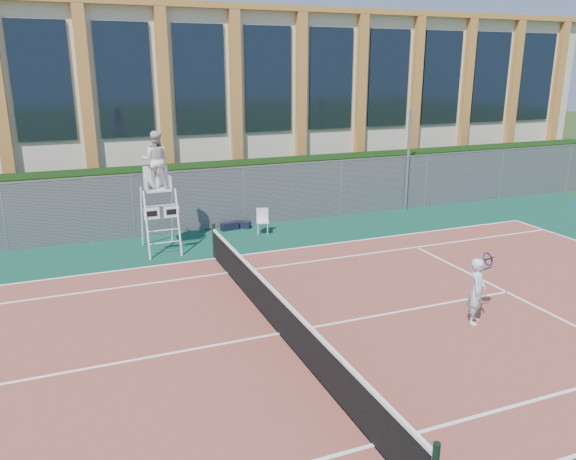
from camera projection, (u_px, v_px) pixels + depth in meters
name	position (u px, v px, depth m)	size (l,w,h in m)	color
ground	(279.00, 335.00, 12.44)	(120.00, 120.00, 0.00)	#233814
apron	(264.00, 317.00, 13.33)	(36.00, 20.00, 0.01)	#0C372A
tennis_court	(279.00, 334.00, 12.43)	(23.77, 10.97, 0.02)	brown
tennis_net	(279.00, 313.00, 12.29)	(0.10, 11.30, 1.10)	black
fence	(191.00, 202.00, 19.97)	(40.00, 0.06, 2.20)	#595E60
hedge	(184.00, 195.00, 21.04)	(40.00, 1.40, 2.20)	black
building	(147.00, 101.00, 27.27)	(45.00, 10.60, 8.22)	beige
steel_pole	(408.00, 160.00, 22.83)	(0.12, 0.12, 4.11)	#9EA0A5
umpire_chair	(156.00, 163.00, 17.43)	(1.08, 1.67, 3.88)	white
plastic_chair	(263.00, 219.00, 19.89)	(0.53, 0.53, 0.90)	silver
sports_bag_near	(229.00, 226.00, 20.40)	(0.64, 0.26, 0.27)	black
sports_bag_far	(242.00, 225.00, 20.65)	(0.62, 0.27, 0.25)	black
tennis_player	(477.00, 291.00, 12.77)	(0.93, 0.75, 1.57)	silver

